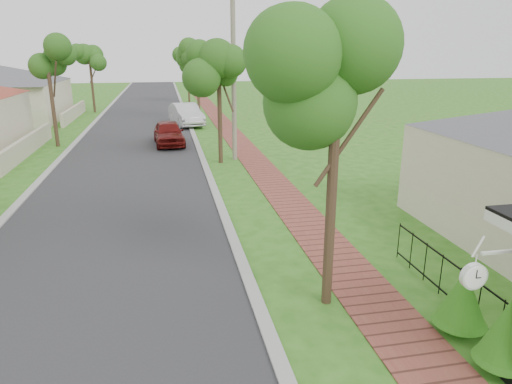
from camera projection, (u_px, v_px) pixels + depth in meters
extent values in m
plane|color=#2B6417|center=(247.00, 379.00, 7.87)|extent=(160.00, 160.00, 0.00)
cube|color=#28282B|center=(134.00, 150.00, 26.05)|extent=(7.00, 120.00, 0.02)
cube|color=#9E9E99|center=(198.00, 148.00, 26.73)|extent=(0.30, 120.00, 0.10)
cube|color=#9E9E99|center=(67.00, 153.00, 25.38)|extent=(0.30, 120.00, 0.10)
cube|color=brown|center=(242.00, 146.00, 27.21)|extent=(1.50, 120.00, 0.03)
cube|color=black|center=(505.00, 302.00, 8.50)|extent=(0.03, 8.00, 0.03)
cube|color=black|center=(499.00, 339.00, 8.74)|extent=(0.03, 8.00, 0.03)
cylinder|color=black|center=(501.00, 323.00, 8.63)|extent=(0.02, 0.02, 1.00)
cylinder|color=black|center=(479.00, 305.00, 9.26)|extent=(0.02, 0.02, 1.00)
cylinder|color=black|center=(458.00, 289.00, 9.88)|extent=(0.02, 0.02, 1.00)
cylinder|color=black|center=(441.00, 274.00, 10.51)|extent=(0.02, 0.02, 1.00)
cylinder|color=black|center=(425.00, 262.00, 11.13)|extent=(0.02, 0.02, 1.00)
cylinder|color=black|center=(411.00, 251.00, 11.75)|extent=(0.02, 0.02, 1.00)
cylinder|color=black|center=(399.00, 241.00, 12.38)|extent=(0.02, 0.02, 1.00)
cylinder|color=#382619|center=(220.00, 118.00, 22.47)|extent=(0.22, 0.22, 4.55)
sphere|color=#185115|center=(219.00, 67.00, 21.75)|extent=(1.70, 1.70, 1.70)
cylinder|color=#382619|center=(198.00, 91.00, 35.53)|extent=(0.22, 0.22, 4.90)
sphere|color=#185115|center=(197.00, 56.00, 34.76)|extent=(1.70, 1.70, 1.70)
cylinder|color=#382619|center=(189.00, 83.00, 48.75)|extent=(0.22, 0.22, 4.20)
sphere|color=#185115|center=(188.00, 62.00, 48.09)|extent=(1.70, 1.70, 1.70)
cylinder|color=#382619|center=(53.00, 105.00, 26.37)|extent=(0.22, 0.22, 4.90)
sphere|color=#185115|center=(47.00, 58.00, 25.60)|extent=(1.70, 1.70, 1.70)
cylinder|color=#382619|center=(92.00, 87.00, 41.41)|extent=(0.22, 0.22, 4.55)
sphere|color=#185115|center=(90.00, 60.00, 40.70)|extent=(1.70, 1.70, 1.70)
sphere|color=#186514|center=(502.00, 355.00, 8.02)|extent=(0.75, 0.75, 0.75)
cone|color=#186514|center=(507.00, 328.00, 7.86)|extent=(0.86, 0.86, 1.12)
sphere|color=#186514|center=(459.00, 318.00, 9.17)|extent=(0.83, 0.83, 0.83)
cone|color=#186514|center=(463.00, 294.00, 9.02)|extent=(0.94, 0.94, 1.06)
cube|color=#BFB299|center=(28.00, 145.00, 24.87)|extent=(0.25, 10.00, 1.00)
cube|color=#BFB299|center=(74.00, 113.00, 37.98)|extent=(0.25, 10.00, 1.00)
imported|color=maroon|center=(169.00, 133.00, 27.29)|extent=(1.95, 4.27, 1.42)
imported|color=silver|center=(186.00, 115.00, 34.43)|extent=(2.65, 5.18, 1.63)
cylinder|color=#382619|center=(331.00, 202.00, 9.60)|extent=(0.22, 0.22, 4.75)
sphere|color=#326B1F|center=(337.00, 80.00, 8.86)|extent=(2.36, 2.36, 2.36)
cylinder|color=gray|center=(234.00, 72.00, 22.50)|extent=(0.24, 0.24, 8.86)
cube|color=white|center=(502.00, 252.00, 7.39)|extent=(0.77, 0.05, 0.05)
cylinder|color=white|center=(475.00, 264.00, 7.35)|extent=(0.02, 0.02, 0.33)
cylinder|color=white|center=(474.00, 276.00, 7.42)|extent=(0.46, 0.10, 0.46)
cylinder|color=white|center=(476.00, 278.00, 7.37)|extent=(0.40, 0.01, 0.40)
cylinder|color=white|center=(471.00, 275.00, 7.47)|extent=(0.40, 0.01, 0.40)
cube|color=black|center=(477.00, 274.00, 7.33)|extent=(0.01, 0.01, 0.15)
cube|color=black|center=(479.00, 278.00, 7.36)|extent=(0.10, 0.01, 0.02)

